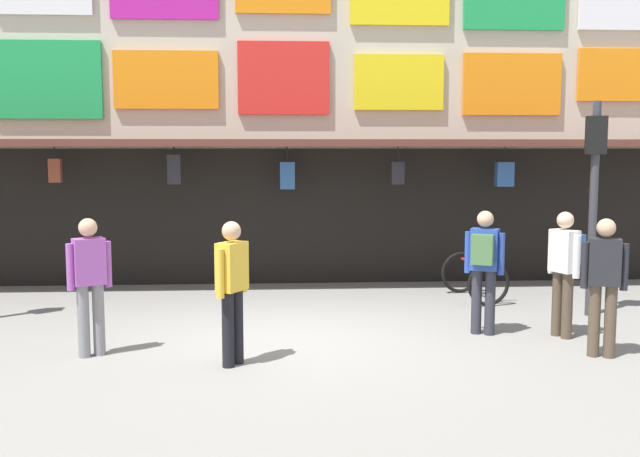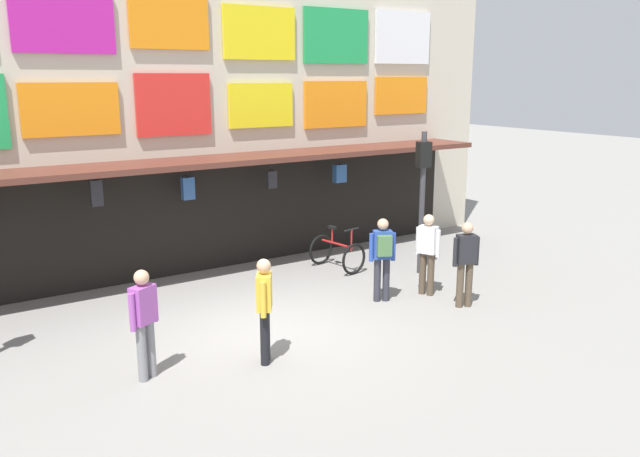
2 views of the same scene
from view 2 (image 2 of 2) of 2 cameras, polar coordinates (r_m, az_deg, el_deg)
ground_plane at (r=11.56m, az=-4.73°, el=-8.93°), size 80.00×80.00×0.00m
shopfront at (r=14.89m, az=-13.71°, el=11.39°), size 18.00×2.60×8.00m
traffic_light_far at (r=14.45m, az=9.06°, el=4.28°), size 0.33×0.35×3.20m
bicycle_parked at (r=14.89m, az=1.52°, el=-2.16°), size 0.89×1.26×1.05m
pedestrian_in_red at (r=10.00m, az=-4.93°, el=-6.74°), size 0.38×0.46×1.68m
pedestrian_in_black at (r=9.78m, az=-15.29°, el=-7.67°), size 0.48×0.36×1.68m
pedestrian_in_white at (r=13.22m, az=9.55°, el=-1.70°), size 0.45×0.49×1.68m
pedestrian_in_purple at (r=12.69m, az=5.56°, el=-2.22°), size 0.49×0.45×1.68m
pedestrian_in_blue at (r=12.65m, az=12.77°, el=-2.71°), size 0.50×0.33×1.68m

